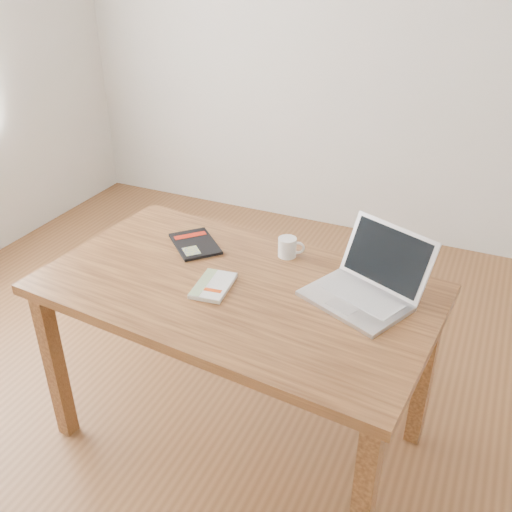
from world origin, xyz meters
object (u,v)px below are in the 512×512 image
at_px(desk, 237,305).
at_px(white_guidebook, 213,286).
at_px(black_guidebook, 195,244).
at_px(laptop, 367,285).
at_px(coffee_mug, 288,247).

xyz_separation_m(desk, white_guidebook, (-0.07, -0.05, 0.10)).
bearing_deg(white_guidebook, black_guidebook, 124.00).
height_order(laptop, coffee_mug, laptop).
bearing_deg(coffee_mug, desk, -125.28).
distance_m(white_guidebook, black_guidebook, 0.33).
relative_size(desk, coffee_mug, 14.30).
height_order(black_guidebook, laptop, laptop).
bearing_deg(black_guidebook, desk, -82.12).
xyz_separation_m(black_guidebook, coffee_mug, (0.38, 0.07, 0.03)).
distance_m(white_guidebook, coffee_mug, 0.36).
bearing_deg(white_guidebook, desk, 29.58).
xyz_separation_m(desk, black_guidebook, (-0.29, 0.20, 0.10)).
bearing_deg(black_guidebook, white_guidebook, -96.06).
bearing_deg(laptop, black_guidebook, -162.40).
bearing_deg(laptop, coffee_mug, -179.67).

